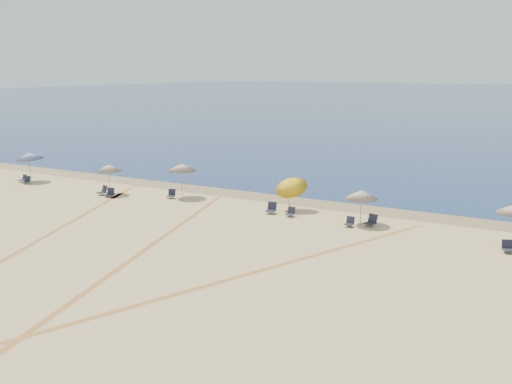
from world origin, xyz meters
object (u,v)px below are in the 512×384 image
at_px(umbrella_2, 181,167).
at_px(chair_4, 171,194).
at_px(chair_5, 271,208).
at_px(chair_2, 103,191).
at_px(chair_9, 508,247).
at_px(chair_8, 371,221).
at_px(umbrella_4, 361,194).
at_px(umbrella_3, 291,185).
at_px(umbrella_1, 109,168).
at_px(chair_1, 27,180).
at_px(chair_0, 23,179).
at_px(chair_7, 350,222).
at_px(chair_6, 291,212).
at_px(umbrella_0, 29,156).
at_px(chair_3, 110,193).

relative_size(umbrella_2, chair_4, 3.30).
bearing_deg(chair_4, chair_5, -22.90).
distance_m(chair_2, chair_4, 5.60).
bearing_deg(chair_2, chair_9, 14.47).
relative_size(chair_8, chair_9, 1.08).
xyz_separation_m(umbrella_2, umbrella_4, (14.33, -0.88, -0.40)).
distance_m(umbrella_3, chair_5, 2.19).
relative_size(umbrella_1, chair_1, 3.28).
xyz_separation_m(chair_0, chair_5, (23.73, 0.62, 0.04)).
height_order(umbrella_2, chair_7, umbrella_2).
distance_m(chair_4, chair_7, 14.43).
bearing_deg(chair_9, chair_6, 151.31).
height_order(umbrella_0, chair_0, umbrella_0).
height_order(chair_1, chair_6, chair_6).
distance_m(umbrella_2, chair_5, 8.58).
height_order(umbrella_2, chair_2, umbrella_2).
bearing_deg(umbrella_4, chair_2, -175.67).
bearing_deg(umbrella_1, chair_4, 11.45).
xyz_separation_m(chair_0, chair_4, (15.05, 1.08, 0.01)).
height_order(umbrella_0, umbrella_4, umbrella_0).
bearing_deg(umbrella_4, umbrella_3, 168.60).
bearing_deg(umbrella_0, umbrella_2, 4.75).
relative_size(umbrella_4, chair_5, 2.76).
bearing_deg(chair_0, umbrella_1, 6.31).
height_order(chair_3, chair_4, chair_4).
relative_size(umbrella_1, chair_2, 2.88).
distance_m(umbrella_1, umbrella_2, 5.90).
height_order(chair_3, chair_8, chair_8).
distance_m(umbrella_3, umbrella_4, 5.44).
height_order(chair_4, chair_8, chair_8).
xyz_separation_m(umbrella_2, chair_2, (-5.78, -2.40, -1.96)).
relative_size(chair_2, chair_6, 1.31).
height_order(chair_5, chair_7, chair_5).
distance_m(umbrella_1, chair_3, 2.07).
height_order(umbrella_3, chair_0, umbrella_3).
xyz_separation_m(umbrella_4, chair_4, (-14.76, 0.08, -1.59)).
xyz_separation_m(umbrella_0, umbrella_3, (24.19, 1.46, -0.44)).
height_order(chair_2, chair_9, chair_2).
xyz_separation_m(umbrella_4, chair_5, (-6.07, -0.38, -1.55)).
relative_size(umbrella_4, chair_3, 2.82).
distance_m(chair_0, chair_1, 0.81).
bearing_deg(chair_0, umbrella_3, 10.96).
xyz_separation_m(umbrella_2, chair_8, (15.11, -1.13, -1.95)).
relative_size(chair_2, chair_4, 1.05).
bearing_deg(chair_2, chair_1, -166.83).
distance_m(umbrella_4, chair_7, 1.92).
xyz_separation_m(chair_7, chair_9, (8.97, -0.79, 0.02)).
height_order(chair_2, chair_5, chair_5).
distance_m(umbrella_2, chair_2, 6.56).
distance_m(umbrella_2, chair_1, 14.99).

